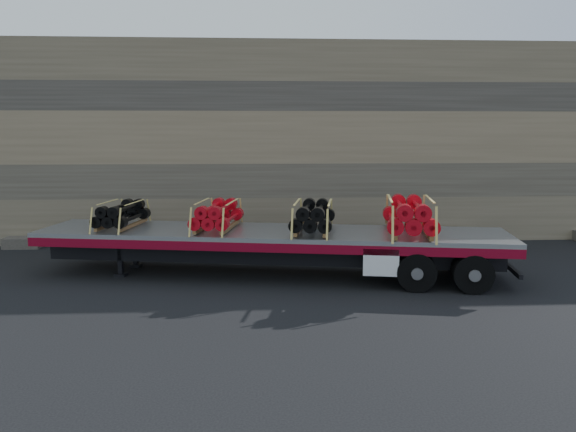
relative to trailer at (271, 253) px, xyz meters
name	(u,v)px	position (x,y,z in m)	size (l,w,h in m)	color
ground	(260,281)	(-0.30, -0.51, -0.63)	(120.00, 120.00, 0.00)	black
rock_wall	(258,142)	(-0.30, 5.99, 2.87)	(44.00, 3.00, 7.00)	#7A6B54
trailer	(271,253)	(0.00, 0.00, 0.00)	(12.63, 2.43, 1.26)	#9C9EA3
bundle_front	(122,215)	(-4.15, 0.75, 0.97)	(0.96, 1.91, 0.68)	black
bundle_midfront	(217,216)	(-1.46, 0.26, 1.00)	(1.04, 2.08, 0.74)	red
bundle_midrear	(313,217)	(1.13, -0.20, 1.01)	(1.07, 2.14, 0.76)	black
bundle_rear	(409,217)	(3.61, -0.65, 1.07)	(1.25, 2.50, 0.89)	red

